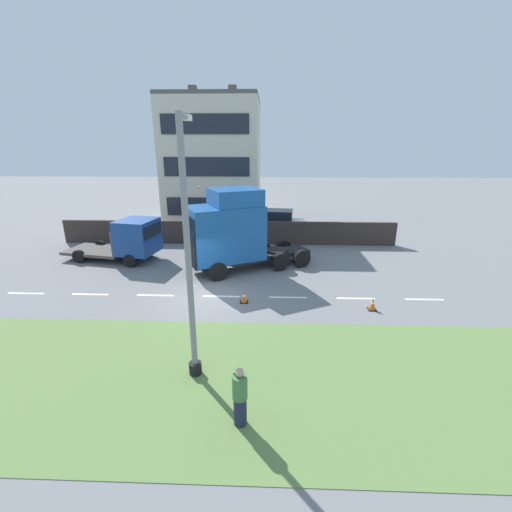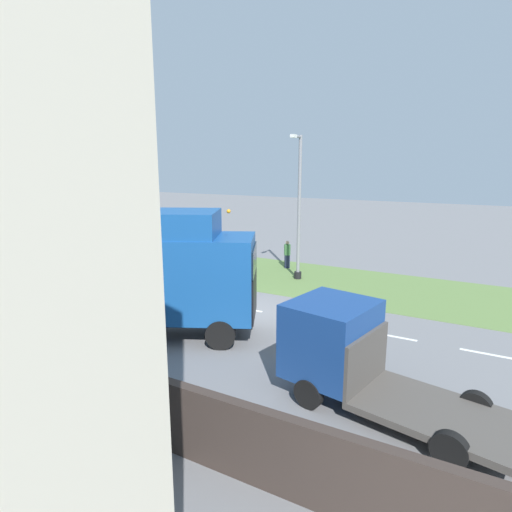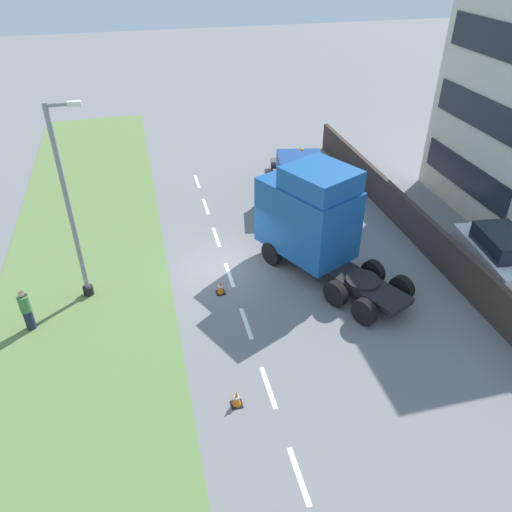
{
  "view_description": "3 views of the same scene",
  "coord_description": "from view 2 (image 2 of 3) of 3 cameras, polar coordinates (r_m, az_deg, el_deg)",
  "views": [
    {
      "loc": [
        -14.88,
        -2.9,
        6.99
      ],
      "look_at": [
        -0.66,
        -2.39,
        2.28
      ],
      "focal_mm": 24.0,
      "sensor_mm": 36.0,
      "label": 1
    },
    {
      "loc": [
        15.51,
        8.53,
        6.28
      ],
      "look_at": [
        -0.97,
        -0.64,
        2.21
      ],
      "focal_mm": 30.0,
      "sensor_mm": 36.0,
      "label": 2
    },
    {
      "loc": [
        -3.04,
        -17.74,
        12.49
      ],
      "look_at": [
        1.02,
        -1.3,
        1.2
      ],
      "focal_mm": 35.0,
      "sensor_mm": 36.0,
      "label": 3
    }
  ],
  "objects": [
    {
      "name": "lorry_cab",
      "position": [
        15.7,
        -8.6,
        -2.48
      ],
      "size": [
        5.24,
        7.26,
        4.8
      ],
      "rotation": [
        0.0,
        0.0,
        0.45
      ],
      "color": "black",
      "rests_on": "ground"
    },
    {
      "name": "lamp_post",
      "position": [
        23.3,
        5.7,
        5.3
      ],
      "size": [
        1.32,
        0.4,
        7.75
      ],
      "color": "black",
      "rests_on": "ground"
    },
    {
      "name": "lane_markings",
      "position": [
        19.11,
        -1.58,
        -7.01
      ],
      "size": [
        0.16,
        21.0,
        0.0
      ],
      "color": "white",
      "rests_on": "ground"
    },
    {
      "name": "ground_plane",
      "position": [
        18.78,
        0.27,
        -7.35
      ],
      "size": [
        120.0,
        120.0,
        0.0
      ],
      "primitive_type": "plane",
      "color": "slate",
      "rests_on": "ground"
    },
    {
      "name": "flatbed_truck",
      "position": [
        11.97,
        12.0,
        -12.16
      ],
      "size": [
        3.34,
        6.19,
        2.63
      ],
      "rotation": [
        0.0,
        0.0,
        2.95
      ],
      "color": "navy",
      "rests_on": "ground"
    },
    {
      "name": "grass_verge",
      "position": [
        23.97,
        7.21,
        -3.09
      ],
      "size": [
        7.0,
        44.0,
        0.01
      ],
      "color": "#607F42",
      "rests_on": "ground"
    },
    {
      "name": "boundary_wall",
      "position": [
        12.03,
        -21.73,
        -15.66
      ],
      "size": [
        0.25,
        24.0,
        1.67
      ],
      "color": "#382D28",
      "rests_on": "ground"
    },
    {
      "name": "pedestrian",
      "position": [
        26.23,
        4.18,
        0.17
      ],
      "size": [
        0.39,
        0.39,
        1.71
      ],
      "color": "#1E233D",
      "rests_on": "ground"
    },
    {
      "name": "traffic_cone_trailing",
      "position": [
        20.07,
        -3.53,
        -5.23
      ],
      "size": [
        0.36,
        0.36,
        0.58
      ],
      "color": "black",
      "rests_on": "ground"
    },
    {
      "name": "traffic_cone_lead",
      "position": [
        23.9,
        -14.41,
        -2.75
      ],
      "size": [
        0.36,
        0.36,
        0.58
      ],
      "color": "black",
      "rests_on": "ground"
    }
  ]
}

